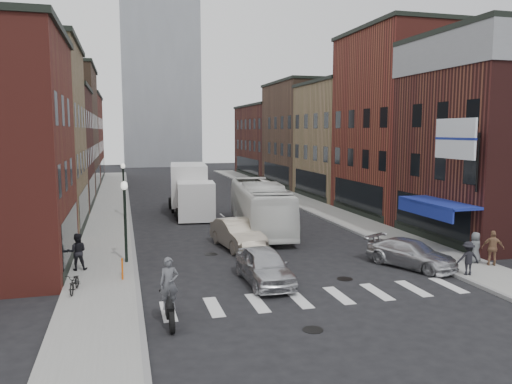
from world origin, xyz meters
TOP-DOWN VIEW (x-y plane):
  - ground at (0.00, 0.00)m, footprint 160.00×160.00m
  - sidewalk_left at (-8.50, 22.00)m, footprint 3.00×74.00m
  - sidewalk_right at (8.50, 22.00)m, footprint 3.00×74.00m
  - curb_left at (-7.00, 22.00)m, footprint 0.20×74.00m
  - curb_right at (7.00, 22.00)m, footprint 0.20×74.00m
  - crosswalk_stripes at (0.00, -3.00)m, footprint 12.00×2.20m
  - bldg_left_mid_b at (-14.99, 24.00)m, footprint 10.30×10.20m
  - bldg_left_far_a at (-14.99, 35.00)m, footprint 10.30×12.20m
  - bldg_left_far_b at (-14.99, 49.00)m, footprint 10.30×16.20m
  - bldg_right_corner at (14.99, 4.50)m, footprint 10.30×9.20m
  - bldg_right_mid_a at (15.00, 14.00)m, footprint 10.30×10.20m
  - bldg_right_mid_b at (14.99, 24.00)m, footprint 10.30×10.20m
  - bldg_right_far_a at (14.99, 35.00)m, footprint 10.30×12.20m
  - bldg_right_far_b at (14.99, 49.00)m, footprint 10.30×16.20m
  - awning_blue at (8.93, 2.50)m, footprint 1.80×5.00m
  - billboard_sign at (8.59, 0.50)m, footprint 1.52×3.00m
  - distant_tower at (0.00, 78.00)m, footprint 14.00×14.00m
  - streetlamp_near at (-7.40, 4.00)m, footprint 0.32×1.22m
  - streetlamp_far at (-7.40, 18.00)m, footprint 0.32×1.22m
  - bike_rack at (-7.60, 1.30)m, footprint 0.08×0.68m
  - box_truck at (-2.31, 18.13)m, footprint 3.31×9.20m
  - motorcycle_rider at (-6.06, -4.30)m, footprint 0.66×2.32m
  - transit_bus at (1.28, 10.59)m, footprint 4.07×11.86m
  - sedan_left_near at (-1.63, -0.62)m, footprint 1.90×4.55m
  - sedan_left_far at (-1.30, 6.00)m, footprint 2.40×5.16m
  - curb_car at (5.96, 0.00)m, footprint 3.66×4.88m
  - parked_bicycle at (-9.46, -0.25)m, footprint 0.70×1.56m
  - ped_left_solo at (-9.60, 3.12)m, footprint 0.86×0.51m
  - ped_right_a at (7.40, -2.29)m, footprint 1.07×0.69m
  - ped_right_b at (9.60, -1.24)m, footprint 1.11×0.97m
  - ped_right_c at (9.14, -0.59)m, footprint 0.83×0.63m

SIDE VIEW (x-z plane):
  - ground at x=0.00m, z-range 0.00..0.00m
  - curb_left at x=-7.00m, z-range -0.08..0.08m
  - curb_right at x=7.00m, z-range -0.08..0.08m
  - crosswalk_stripes at x=0.00m, z-range -0.01..0.01m
  - sidewalk_left at x=-8.50m, z-range 0.00..0.15m
  - sidewalk_right at x=8.50m, z-range 0.00..0.15m
  - parked_bicycle at x=-9.46m, z-range 0.15..0.94m
  - bike_rack at x=-7.60m, z-range 0.15..0.95m
  - curb_car at x=5.96m, z-range 0.00..1.32m
  - sedan_left_near at x=-1.63m, z-range 0.00..1.54m
  - sedan_left_far at x=-1.30m, z-range 0.00..1.64m
  - ped_right_c at x=9.14m, z-range 0.15..1.67m
  - ped_right_a at x=7.40m, z-range 0.15..1.68m
  - ped_right_b at x=9.60m, z-range 0.15..1.85m
  - ped_left_solo at x=-9.60m, z-range 0.15..1.88m
  - motorcycle_rider at x=-6.06m, z-range -0.08..2.29m
  - transit_bus at x=1.28m, z-range 0.00..3.24m
  - box_truck at x=-2.31m, z-range -0.02..3.89m
  - awning_blue at x=8.93m, z-range 2.24..3.02m
  - streetlamp_near at x=-7.40m, z-range 0.86..4.97m
  - streetlamp_far at x=-7.40m, z-range 0.86..4.97m
  - bldg_right_far_b at x=14.99m, z-range 0.00..10.30m
  - bldg_left_mid_b at x=-14.99m, z-range 0.00..10.30m
  - bldg_left_far_b at x=-14.99m, z-range 0.00..11.30m
  - bldg_right_mid_b at x=14.99m, z-range 0.00..11.30m
  - billboard_sign at x=8.59m, z-range 4.28..7.98m
  - bldg_right_far_a at x=14.99m, z-range 0.00..12.30m
  - bldg_right_corner at x=14.99m, z-range 0.00..12.30m
  - bldg_left_far_a at x=-14.99m, z-range 0.00..13.30m
  - bldg_right_mid_a at x=15.00m, z-range 0.00..14.30m
  - distant_tower at x=0.00m, z-range 0.00..50.00m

